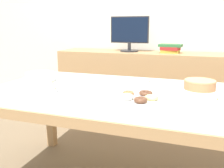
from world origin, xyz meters
name	(u,v)px	position (x,y,z in m)	size (l,w,h in m)	color
wall_back	(158,11)	(0.00, 1.46, 1.30)	(8.00, 0.10, 2.60)	silver
dining_table	(120,102)	(0.00, 0.00, 0.64)	(1.76, 0.95, 0.73)	silver
sideboard	(151,91)	(0.00, 1.16, 0.43)	(2.07, 0.44, 0.86)	tan
computer_monitor	(129,34)	(-0.25, 1.16, 1.05)	(0.42, 0.20, 0.38)	#262628
book_stack	(170,48)	(0.19, 1.16, 0.91)	(0.25, 0.18, 0.09)	#B29933
cake_chocolate_round	(200,86)	(0.50, 0.15, 0.76)	(0.29, 0.29, 0.07)	white
pastry_platter	(138,98)	(0.17, -0.19, 0.74)	(0.34, 0.34, 0.04)	white
plate_stack	(40,77)	(-0.65, 0.05, 0.76)	(0.21, 0.21, 0.07)	white
tealight_centre	(53,85)	(-0.48, -0.04, 0.74)	(0.04, 0.04, 0.04)	silver
tealight_near_front	(218,101)	(0.59, -0.10, 0.74)	(0.04, 0.04, 0.04)	silver
tealight_right_edge	(150,83)	(0.16, 0.23, 0.74)	(0.04, 0.04, 0.04)	silver
tealight_near_cakes	(55,90)	(-0.38, -0.18, 0.74)	(0.04, 0.04, 0.04)	silver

